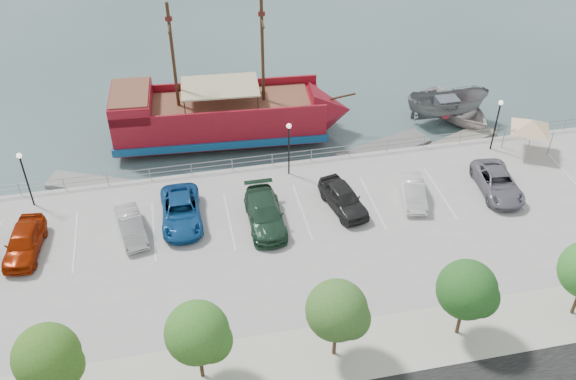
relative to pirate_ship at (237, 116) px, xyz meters
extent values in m
plane|color=#304648|center=(2.79, -13.58, -2.06)|extent=(160.00, 160.00, 0.00)
cube|color=#BDB8A3|center=(2.79, -23.58, -1.04)|extent=(100.00, 4.00, 0.05)
cylinder|color=gray|center=(2.79, -5.78, -0.11)|extent=(50.00, 0.06, 0.06)
cylinder|color=gray|center=(2.79, -5.78, -0.51)|extent=(50.00, 0.06, 0.06)
cube|color=maroon|center=(-1.40, 0.10, -0.10)|extent=(16.84, 6.34, 2.68)
cube|color=navy|center=(-1.40, 0.10, -0.97)|extent=(17.18, 6.67, 0.62)
cone|color=maroon|center=(7.66, -0.55, -0.10)|extent=(3.65, 5.18, 4.95)
cube|color=maroon|center=(-8.09, 0.58, 1.97)|extent=(3.46, 5.37, 1.45)
cube|color=brown|center=(-8.09, 0.58, 2.74)|extent=(3.22, 4.94, 0.12)
cube|color=brown|center=(-0.89, 0.06, 1.30)|extent=(13.71, 5.50, 0.15)
cube|color=maroon|center=(-1.22, 2.57, 1.61)|extent=(16.49, 1.39, 0.72)
cube|color=maroon|center=(-1.58, -2.37, 1.61)|extent=(16.49, 1.39, 0.72)
cylinder|color=#382111|center=(2.20, -0.16, 5.48)|extent=(0.26, 0.26, 8.46)
cylinder|color=#382111|center=(-4.49, 0.32, 5.48)|extent=(0.26, 0.26, 8.46)
cylinder|color=#382111|center=(2.20, -0.16, 8.06)|extent=(0.37, 3.10, 0.14)
cylinder|color=#382111|center=(-4.49, 0.32, 8.06)|extent=(0.37, 3.10, 0.14)
cube|color=#C1B783|center=(-1.20, 0.09, 2.79)|extent=(6.25, 4.34, 0.12)
cylinder|color=#382111|center=(8.38, -0.60, 1.14)|extent=(2.58, 0.35, 0.61)
imported|color=slate|center=(17.64, -1.01, -0.72)|extent=(7.13, 3.32, 2.67)
imported|color=silver|center=(18.68, -0.76, -1.32)|extent=(7.27, 8.48, 1.48)
cube|color=gray|center=(-11.56, -4.38, -1.87)|extent=(6.82, 4.35, 0.38)
cube|color=slate|center=(11.14, -4.38, -1.83)|extent=(8.13, 4.58, 0.45)
cube|color=gray|center=(17.73, -4.38, -1.88)|extent=(6.59, 4.11, 0.36)
cylinder|color=slate|center=(19.72, -7.09, -0.04)|extent=(0.08, 0.08, 2.04)
cylinder|color=slate|center=(22.03, -6.41, -0.04)|extent=(0.08, 0.08, 2.04)
cylinder|color=slate|center=(20.40, -9.40, -0.04)|extent=(0.08, 0.08, 2.04)
cylinder|color=slate|center=(22.71, -8.72, -0.04)|extent=(0.08, 0.08, 2.04)
pyramid|color=silver|center=(21.22, -7.90, 1.77)|extent=(4.84, 4.84, 0.83)
cylinder|color=black|center=(-15.21, -7.08, 0.94)|extent=(0.12, 0.12, 4.00)
sphere|color=#FFF2CC|center=(-15.21, -7.08, 3.04)|extent=(0.36, 0.36, 0.36)
cylinder|color=black|center=(2.79, -7.08, 0.94)|extent=(0.12, 0.12, 4.00)
sphere|color=#FFF2CC|center=(2.79, -7.08, 3.04)|extent=(0.36, 0.36, 0.36)
cylinder|color=black|center=(18.79, -7.08, 0.94)|extent=(0.12, 0.12, 4.00)
sphere|color=#FFF2CC|center=(18.79, -7.08, 3.04)|extent=(0.36, 0.36, 0.36)
sphere|color=#345E1B|center=(-12.21, -23.58, 2.34)|extent=(3.20, 3.20, 3.20)
sphere|color=#345E1B|center=(-11.61, -23.88, 1.94)|extent=(2.20, 2.20, 2.20)
cylinder|color=#473321|center=(-5.21, -23.58, 0.04)|extent=(0.20, 0.20, 2.20)
sphere|color=#316420|center=(-5.21, -23.58, 2.34)|extent=(3.20, 3.20, 3.20)
sphere|color=#316420|center=(-4.61, -23.88, 1.94)|extent=(2.20, 2.20, 2.20)
cylinder|color=#473321|center=(1.79, -23.58, 0.04)|extent=(0.20, 0.20, 2.20)
sphere|color=#355E24|center=(1.79, -23.58, 2.34)|extent=(3.20, 3.20, 3.20)
sphere|color=#355E24|center=(2.39, -23.88, 1.94)|extent=(2.20, 2.20, 2.20)
cylinder|color=#473321|center=(8.79, -23.58, 0.04)|extent=(0.20, 0.20, 2.20)
sphere|color=#20501B|center=(8.79, -23.58, 2.34)|extent=(3.20, 3.20, 3.20)
sphere|color=#20501B|center=(9.39, -23.88, 1.94)|extent=(2.20, 2.20, 2.20)
imported|color=#901F03|center=(-15.13, -11.94, -0.22)|extent=(2.56, 5.12, 1.67)
imported|color=#A9A9A9|center=(-8.59, -11.61, -0.35)|extent=(2.25, 4.48, 1.41)
imported|color=#144A8C|center=(-5.30, -10.87, -0.27)|extent=(2.71, 5.70, 1.57)
imported|color=#21412D|center=(0.10, -12.27, -0.24)|extent=(2.35, 5.68, 1.64)
imported|color=black|center=(5.61, -11.72, -0.24)|extent=(2.90, 5.12, 1.64)
imported|color=silver|center=(10.58, -11.88, -0.37)|extent=(2.28, 4.40, 1.38)
imported|color=slate|center=(16.74, -12.17, -0.31)|extent=(3.01, 5.59, 1.49)
camera|label=1|loc=(-5.04, -44.45, 26.70)|focal=40.00mm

